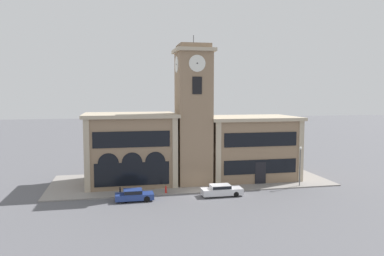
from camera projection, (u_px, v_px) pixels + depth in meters
The scene contains 10 objects.
ground_plane at pixel (202, 194), 45.64m from camera, with size 300.00×300.00×0.00m, color #56565B.
sidewalk_kerb at pixel (191, 180), 52.23m from camera, with size 37.77×13.53×0.15m.
clock_tower at pixel (193, 115), 49.71m from camera, with size 5.08×5.08×19.78m.
town_hall_left_wing at pixel (131, 148), 50.52m from camera, with size 12.24×9.39×9.52m.
town_hall_right_wing at pixel (249, 147), 53.98m from camera, with size 13.09×9.39×8.92m.
parked_car_near at pixel (134, 195), 42.43m from camera, with size 4.34×1.77×1.33m.
parked_car_mid at pixel (221, 190), 44.52m from camera, with size 4.89×1.81×1.36m.
street_lamp at pixel (300, 160), 48.67m from camera, with size 0.36×0.36×5.15m.
bollard at pixel (120, 192), 43.95m from camera, with size 0.18×0.18×1.06m.
fire_hydrant at pixel (166, 190), 45.28m from camera, with size 0.22×0.22×0.87m.
Camera 1 is at (-10.28, -43.56, 12.06)m, focal length 35.00 mm.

